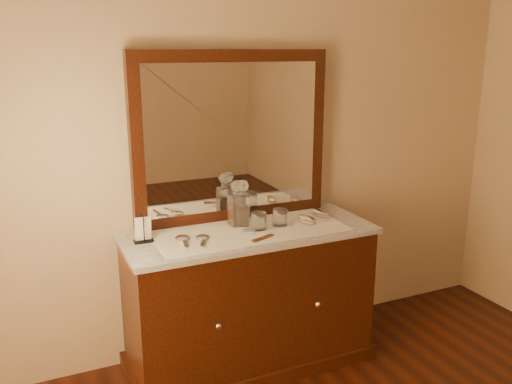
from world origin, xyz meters
TOP-DOWN VIEW (x-y plane):
  - dresser_cabinet at (0.00, 1.96)m, footprint 1.40×0.55m
  - dresser_plinth at (0.00, 1.96)m, footprint 1.46×0.59m
  - knob_left at (-0.30, 1.67)m, footprint 0.04×0.04m
  - knob_right at (0.30, 1.67)m, footprint 0.04×0.04m
  - marble_top at (0.00, 1.96)m, footprint 1.44×0.59m
  - mirror_frame at (0.00, 2.20)m, footprint 1.20×0.08m
  - mirror_glass at (0.00, 2.17)m, footprint 1.06×0.01m
  - lace_runner at (0.00, 1.94)m, footprint 1.10×0.45m
  - pin_dish at (-0.02, 1.91)m, footprint 0.09×0.09m
  - comb at (0.01, 1.78)m, footprint 0.15×0.08m
  - napkin_rack at (-0.59, 2.01)m, footprint 0.11×0.07m
  - decanter_left at (-0.03, 2.06)m, footprint 0.09×0.09m
  - decanter_right at (0.00, 2.04)m, footprint 0.11×0.11m
  - brush_near at (0.36, 1.92)m, footprint 0.10×0.16m
  - brush_far at (0.50, 2.00)m, footprint 0.10×0.16m
  - hand_mirror_outer at (-0.40, 1.93)m, footprint 0.09×0.21m
  - hand_mirror_inner at (-0.30, 1.90)m, footprint 0.11×0.19m
  - tumblers at (0.12, 1.94)m, footprint 0.23×0.10m

SIDE VIEW (x-z plane):
  - dresser_plinth at x=0.00m, z-range 0.00..0.08m
  - dresser_cabinet at x=0.00m, z-range 0.00..0.82m
  - knob_left at x=-0.30m, z-range 0.43..0.47m
  - knob_right at x=0.30m, z-range 0.43..0.47m
  - marble_top at x=0.00m, z-range 0.82..0.85m
  - lace_runner at x=0.00m, z-range 0.85..0.85m
  - comb at x=0.01m, z-range 0.85..0.86m
  - pin_dish at x=-0.02m, z-range 0.85..0.87m
  - hand_mirror_inner at x=-0.30m, z-range 0.85..0.87m
  - hand_mirror_outer at x=-0.40m, z-range 0.85..0.87m
  - brush_far at x=0.50m, z-range 0.85..0.89m
  - brush_near at x=0.36m, z-range 0.85..0.89m
  - tumblers at x=0.12m, z-range 0.85..0.95m
  - napkin_rack at x=-0.59m, z-range 0.83..0.99m
  - decanter_left at x=-0.03m, z-range 0.82..1.09m
  - decanter_right at x=0.00m, z-range 0.82..1.09m
  - mirror_frame at x=0.00m, z-range 0.85..1.85m
  - mirror_glass at x=0.00m, z-range 0.92..1.78m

